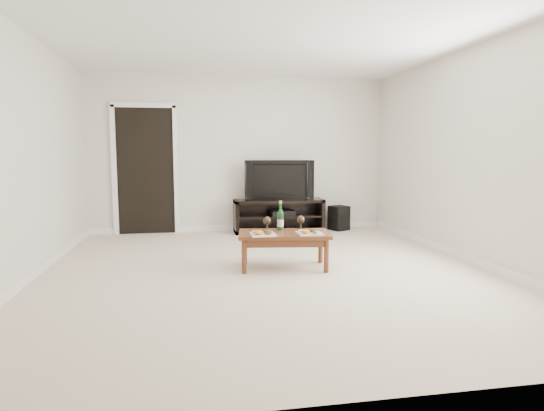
{
  "coord_description": "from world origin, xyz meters",
  "views": [
    {
      "loc": [
        -0.82,
        -4.94,
        1.34
      ],
      "look_at": [
        0.13,
        0.41,
        0.7
      ],
      "focal_mm": 30.0,
      "sensor_mm": 36.0,
      "label": 1
    }
  ],
  "objects": [
    {
      "name": "subwoofer",
      "position": [
        1.68,
        2.49,
        0.21
      ],
      "size": [
        0.36,
        0.36,
        0.42
      ],
      "primitive_type": "cube",
      "rotation": [
        0.0,
        0.0,
        0.39
      ],
      "color": "black",
      "rests_on": "ground"
    },
    {
      "name": "av_receiver",
      "position": [
        0.68,
        2.48,
        0.33
      ],
      "size": [
        0.42,
        0.33,
        0.08
      ],
      "primitive_type": "cube",
      "rotation": [
        0.0,
        0.0,
        0.08
      ],
      "color": "black",
      "rests_on": "media_console"
    },
    {
      "name": "coffee_table",
      "position": [
        0.22,
        0.12,
        0.21
      ],
      "size": [
        1.11,
        0.7,
        0.42
      ],
      "primitive_type": "cube",
      "rotation": [
        0.0,
        0.0,
        -0.14
      ],
      "color": "brown",
      "rests_on": "ground"
    },
    {
      "name": "floor",
      "position": [
        0.0,
        0.0,
        0.0
      ],
      "size": [
        5.5,
        5.5,
        0.0
      ],
      "primitive_type": "plane",
      "color": "beige",
      "rests_on": "ground"
    },
    {
      "name": "plate_right",
      "position": [
        0.48,
        -0.04,
        0.45
      ],
      "size": [
        0.27,
        0.27,
        0.07
      ],
      "primitive_type": "cube",
      "color": "white",
      "rests_on": "coffee_table"
    },
    {
      "name": "media_console",
      "position": [
        0.62,
        2.5,
        0.28
      ],
      "size": [
        1.5,
        0.45,
        0.55
      ],
      "primitive_type": "cube",
      "color": "black",
      "rests_on": "ground"
    },
    {
      "name": "doorway",
      "position": [
        -1.55,
        2.73,
        1.02
      ],
      "size": [
        0.9,
        0.02,
        2.05
      ],
      "primitive_type": "cube",
      "color": "black",
      "rests_on": "ground"
    },
    {
      "name": "back_wall",
      "position": [
        0.0,
        2.77,
        1.3
      ],
      "size": [
        5.0,
        0.04,
        2.6
      ],
      "primitive_type": "cube",
      "color": "silver",
      "rests_on": "ground"
    },
    {
      "name": "plate_left",
      "position": [
        -0.04,
        -0.01,
        0.45
      ],
      "size": [
        0.27,
        0.27,
        0.07
      ],
      "primitive_type": "cube",
      "color": "white",
      "rests_on": "coffee_table"
    },
    {
      "name": "wine_bottle",
      "position": [
        0.21,
        0.26,
        0.59
      ],
      "size": [
        0.07,
        0.07,
        0.35
      ],
      "primitive_type": "cylinder",
      "color": "#103B17",
      "rests_on": "coffee_table"
    },
    {
      "name": "television",
      "position": [
        0.62,
        2.5,
        0.88
      ],
      "size": [
        1.15,
        0.28,
        0.66
      ],
      "primitive_type": "imported",
      "rotation": [
        0.0,
        0.0,
        -0.11
      ],
      "color": "black",
      "rests_on": "media_console"
    },
    {
      "name": "ceiling",
      "position": [
        0.0,
        0.0,
        2.62
      ],
      "size": [
        5.0,
        5.5,
        0.04
      ],
      "primitive_type": "cube",
      "color": "white",
      "rests_on": "back_wall"
    },
    {
      "name": "goblet_right",
      "position": [
        0.46,
        0.28,
        0.51
      ],
      "size": [
        0.09,
        0.09,
        0.17
      ],
      "primitive_type": null,
      "color": "#342B1C",
      "rests_on": "coffee_table"
    },
    {
      "name": "goblet_left",
      "position": [
        0.05,
        0.25,
        0.51
      ],
      "size": [
        0.09,
        0.09,
        0.17
      ],
      "primitive_type": null,
      "color": "#342B1C",
      "rests_on": "coffee_table"
    }
  ]
}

